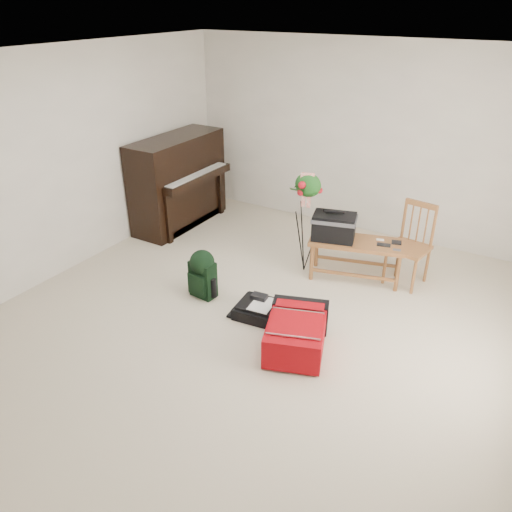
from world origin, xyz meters
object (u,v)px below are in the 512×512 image
Objects in this scene: dining_chair at (410,246)px; bench at (342,230)px; piano at (179,183)px; green_backpack at (202,272)px; black_duffel at (261,310)px; red_suitcase at (299,330)px; flower_stand at (306,224)px.

bench is at bearing -151.95° from dining_chair.
green_backpack is at bearing -44.85° from piano.
bench reaches higher than green_backpack.
bench is 1.36m from black_duffel.
green_backpack is (-1.29, 0.25, 0.13)m from red_suitcase.
black_duffel is at bearing -116.51° from dining_chair.
piano reaches higher than black_duffel.
black_duffel is 0.43× the size of flower_stand.
piano reaches higher than red_suitcase.
piano reaches higher than green_backpack.
piano reaches higher than flower_stand.
bench is 1.21× the size of dining_chair.
piano is 3.25m from dining_chair.
dining_chair is (0.72, 0.24, -0.12)m from bench.
piano is 1.20× the size of flower_stand.
black_duffel is (-0.34, -1.22, -0.50)m from bench.
flower_stand is (-0.40, -0.12, 0.03)m from bench.
red_suitcase is at bearing -82.73° from flower_stand.
piano is at bearing 140.30° from black_duffel.
piano is 2.17m from flower_stand.
dining_chair is at bearing 53.80° from red_suitcase.
dining_chair is at bearing 0.20° from piano.
dining_chair is 1.74× the size of black_duffel.
green_backpack is (1.45, -1.44, -0.30)m from piano.
red_suitcase is 1.53m from flower_stand.
green_backpack is 1.33m from flower_stand.
bench is 0.91× the size of flower_stand.
dining_chair reaches higher than red_suitcase.
bench is 0.77m from dining_chair.
bench is 1.65m from green_backpack.
red_suitcase is at bearing -29.42° from black_duffel.
black_duffel is at bearing -104.04° from flower_stand.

